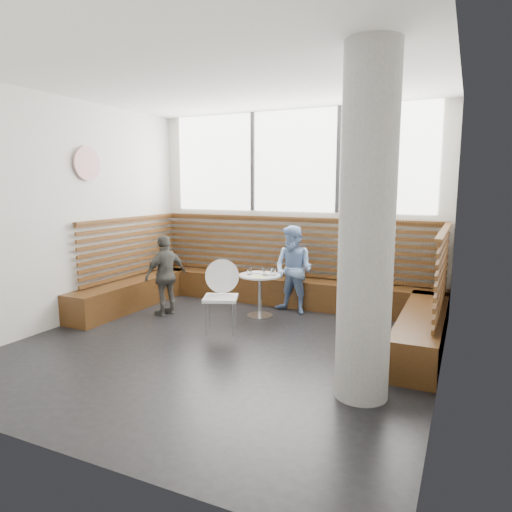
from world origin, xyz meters
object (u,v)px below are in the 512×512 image
at_px(concrete_column, 367,228).
at_px(cafe_table, 260,287).
at_px(child_left, 166,275).
at_px(cafe_chair, 223,290).
at_px(adult_man, 362,268).
at_px(child_back, 294,270).

height_order(concrete_column, cafe_table, concrete_column).
distance_m(cafe_table, child_left, 1.46).
relative_size(cafe_table, child_left, 0.52).
bearing_deg(cafe_chair, concrete_column, -51.12).
height_order(concrete_column, adult_man, concrete_column).
height_order(cafe_chair, child_back, child_back).
bearing_deg(concrete_column, cafe_chair, 151.44).
distance_m(adult_man, child_back, 1.24).
relative_size(concrete_column, cafe_table, 4.93).
bearing_deg(cafe_table, cafe_chair, -100.53).
bearing_deg(adult_man, cafe_table, 87.89).
bearing_deg(child_back, cafe_table, -118.15).
height_order(concrete_column, cafe_chair, concrete_column).
bearing_deg(cafe_table, adult_man, -0.20).
bearing_deg(concrete_column, child_left, 155.79).
height_order(cafe_table, child_left, child_left).
xyz_separation_m(concrete_column, child_left, (-3.33, 1.50, -0.98)).
relative_size(concrete_column, adult_man, 1.83).
distance_m(concrete_column, child_back, 3.05).
relative_size(cafe_chair, child_left, 0.79).
distance_m(cafe_table, child_back, 0.61).
height_order(child_back, child_left, child_back).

